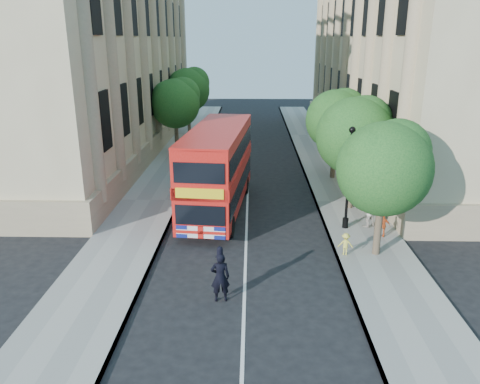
# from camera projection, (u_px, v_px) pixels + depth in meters

# --- Properties ---
(ground) EXTENTS (120.00, 120.00, 0.00)m
(ground) POSITION_uv_depth(u_px,v_px,m) (245.00, 288.00, 18.17)
(ground) COLOR black
(ground) RESTS_ON ground
(pavement_right) EXTENTS (3.50, 80.00, 0.12)m
(pavement_right) POSITION_uv_depth(u_px,v_px,m) (345.00, 202.00, 27.51)
(pavement_right) COLOR gray
(pavement_right) RESTS_ON ground
(pavement_left) EXTENTS (3.50, 80.00, 0.12)m
(pavement_left) POSITION_uv_depth(u_px,v_px,m) (151.00, 201.00, 27.79)
(pavement_left) COLOR gray
(pavement_left) RESTS_ON ground
(building_right) EXTENTS (12.00, 38.00, 18.00)m
(building_right) POSITION_uv_depth(u_px,v_px,m) (420.00, 41.00, 37.81)
(building_right) COLOR tan
(building_right) RESTS_ON ground
(building_left) EXTENTS (12.00, 38.00, 18.00)m
(building_left) POSITION_uv_depth(u_px,v_px,m) (82.00, 41.00, 38.48)
(building_left) COLOR tan
(building_left) RESTS_ON ground
(tree_right_near) EXTENTS (4.00, 4.00, 6.08)m
(tree_right_near) POSITION_uv_depth(u_px,v_px,m) (385.00, 164.00, 19.58)
(tree_right_near) COLOR #473828
(tree_right_near) RESTS_ON ground
(tree_right_mid) EXTENTS (4.20, 4.20, 6.37)m
(tree_right_mid) POSITION_uv_depth(u_px,v_px,m) (356.00, 132.00, 25.22)
(tree_right_mid) COLOR #473828
(tree_right_mid) RESTS_ON ground
(tree_right_far) EXTENTS (4.00, 4.00, 6.15)m
(tree_right_far) POSITION_uv_depth(u_px,v_px,m) (337.00, 117.00, 30.96)
(tree_right_far) COLOR #473828
(tree_right_far) RESTS_ON ground
(tree_left_far) EXTENTS (4.00, 4.00, 6.30)m
(tree_left_far) POSITION_uv_depth(u_px,v_px,m) (176.00, 101.00, 37.85)
(tree_left_far) COLOR #473828
(tree_left_far) RESTS_ON ground
(tree_left_back) EXTENTS (4.20, 4.20, 6.65)m
(tree_left_back) POSITION_uv_depth(u_px,v_px,m) (188.00, 87.00, 45.36)
(tree_left_back) COLOR #473828
(tree_left_back) RESTS_ON ground
(lamp_post) EXTENTS (0.32, 0.32, 5.16)m
(lamp_post) POSITION_uv_depth(u_px,v_px,m) (348.00, 182.00, 22.96)
(lamp_post) COLOR black
(lamp_post) RESTS_ON pavement_right
(double_decker_bus) EXTENTS (3.54, 10.16, 4.60)m
(double_decker_bus) POSITION_uv_depth(u_px,v_px,m) (218.00, 167.00, 25.56)
(double_decker_bus) COLOR red
(double_decker_bus) RESTS_ON ground
(box_van) EXTENTS (2.58, 5.34, 2.96)m
(box_van) POSITION_uv_depth(u_px,v_px,m) (207.00, 155.00, 32.88)
(box_van) COLOR black
(box_van) RESTS_ON ground
(police_constable) EXTENTS (0.76, 0.55, 1.93)m
(police_constable) POSITION_uv_depth(u_px,v_px,m) (220.00, 277.00, 17.04)
(police_constable) COLOR black
(police_constable) RESTS_ON ground
(woman_pedestrian) EXTENTS (0.99, 0.89, 1.68)m
(woman_pedestrian) POSITION_uv_depth(u_px,v_px,m) (368.00, 211.00, 23.58)
(woman_pedestrian) COLOR beige
(woman_pedestrian) RESTS_ON pavement_right
(child_a) EXTENTS (0.72, 0.38, 1.17)m
(child_a) POSITION_uv_depth(u_px,v_px,m) (383.00, 225.00, 22.42)
(child_a) COLOR orange
(child_a) RESTS_ON pavement_right
(child_b) EXTENTS (0.68, 0.43, 1.01)m
(child_b) POSITION_uv_depth(u_px,v_px,m) (345.00, 244.00, 20.59)
(child_b) COLOR #D9CE4A
(child_b) RESTS_ON pavement_right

